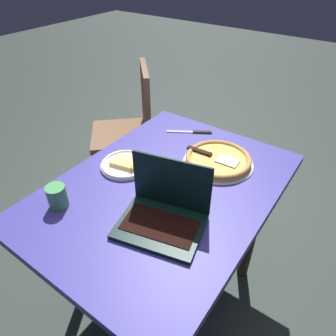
{
  "coord_description": "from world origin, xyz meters",
  "views": [
    {
      "loc": [
        -0.81,
        -0.59,
        1.59
      ],
      "look_at": [
        0.07,
        0.03,
        0.78
      ],
      "focal_mm": 32.74,
      "sensor_mm": 36.0,
      "label": 1
    }
  ],
  "objects_px": {
    "pizza_tray": "(218,160)",
    "table_knife": "(194,132)",
    "dining_table": "(165,202)",
    "pizza_plate": "(125,164)",
    "drink_cup": "(57,196)",
    "chair_far": "(132,125)",
    "laptop": "(164,212)"
  },
  "relations": [
    {
      "from": "pizza_tray",
      "to": "table_knife",
      "type": "relative_size",
      "value": 1.5
    },
    {
      "from": "dining_table",
      "to": "pizza_plate",
      "type": "xyz_separation_m",
      "value": [
        0.01,
        0.23,
        0.11
      ]
    },
    {
      "from": "pizza_tray",
      "to": "table_knife",
      "type": "xyz_separation_m",
      "value": [
        0.18,
        0.24,
        -0.02
      ]
    },
    {
      "from": "pizza_plate",
      "to": "pizza_tray",
      "type": "relative_size",
      "value": 0.69
    },
    {
      "from": "pizza_plate",
      "to": "table_knife",
      "type": "xyz_separation_m",
      "value": [
        0.45,
        -0.1,
        -0.01
      ]
    },
    {
      "from": "pizza_tray",
      "to": "drink_cup",
      "type": "distance_m",
      "value": 0.73
    },
    {
      "from": "chair_far",
      "to": "pizza_tray",
      "type": "bearing_deg",
      "value": -111.35
    },
    {
      "from": "dining_table",
      "to": "drink_cup",
      "type": "bearing_deg",
      "value": 141.42
    },
    {
      "from": "drink_cup",
      "to": "chair_far",
      "type": "relative_size",
      "value": 0.1
    },
    {
      "from": "laptop",
      "to": "drink_cup",
      "type": "bearing_deg",
      "value": 113.7
    },
    {
      "from": "dining_table",
      "to": "pizza_plate",
      "type": "relative_size",
      "value": 5.08
    },
    {
      "from": "pizza_plate",
      "to": "chair_far",
      "type": "relative_size",
      "value": 0.24
    },
    {
      "from": "drink_cup",
      "to": "chair_far",
      "type": "bearing_deg",
      "value": 25.97
    },
    {
      "from": "laptop",
      "to": "drink_cup",
      "type": "xyz_separation_m",
      "value": [
        -0.17,
        0.39,
        -0.0
      ]
    },
    {
      "from": "table_knife",
      "to": "pizza_plate",
      "type": "bearing_deg",
      "value": 167.99
    },
    {
      "from": "dining_table",
      "to": "drink_cup",
      "type": "distance_m",
      "value": 0.46
    },
    {
      "from": "dining_table",
      "to": "table_knife",
      "type": "relative_size",
      "value": 5.22
    },
    {
      "from": "dining_table",
      "to": "chair_far",
      "type": "distance_m",
      "value": 0.96
    },
    {
      "from": "table_knife",
      "to": "laptop",
      "type": "bearing_deg",
      "value": -158.04
    },
    {
      "from": "drink_cup",
      "to": "table_knife",
      "type": "bearing_deg",
      "value": -9.72
    },
    {
      "from": "chair_far",
      "to": "pizza_plate",
      "type": "bearing_deg",
      "value": -140.13
    },
    {
      "from": "chair_far",
      "to": "table_knife",
      "type": "bearing_deg",
      "value": -104.06
    },
    {
      "from": "pizza_tray",
      "to": "chair_far",
      "type": "height_order",
      "value": "chair_far"
    },
    {
      "from": "chair_far",
      "to": "drink_cup",
      "type": "bearing_deg",
      "value": -154.03
    },
    {
      "from": "pizza_plate",
      "to": "table_knife",
      "type": "bearing_deg",
      "value": -12.01
    },
    {
      "from": "laptop",
      "to": "table_knife",
      "type": "height_order",
      "value": "laptop"
    },
    {
      "from": "pizza_tray",
      "to": "drink_cup",
      "type": "bearing_deg",
      "value": 148.51
    },
    {
      "from": "pizza_tray",
      "to": "chair_far",
      "type": "relative_size",
      "value": 0.35
    },
    {
      "from": "drink_cup",
      "to": "chair_far",
      "type": "distance_m",
      "value": 1.09
    },
    {
      "from": "drink_cup",
      "to": "dining_table",
      "type": "bearing_deg",
      "value": -38.58
    },
    {
      "from": "dining_table",
      "to": "pizza_tray",
      "type": "height_order",
      "value": "pizza_tray"
    },
    {
      "from": "pizza_plate",
      "to": "chair_far",
      "type": "xyz_separation_m",
      "value": [
        0.6,
        0.5,
        -0.22
      ]
    }
  ]
}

